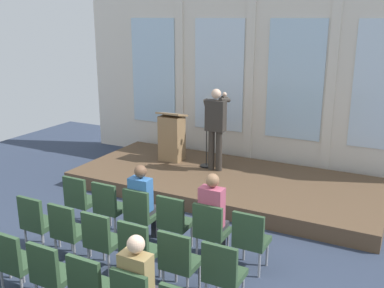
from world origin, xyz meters
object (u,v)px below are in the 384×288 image
Objects in this scene: mic_stand at (206,152)px; chair_r2_c3 at (91,285)px; audience_r2_c4 at (139,281)px; speaker at (216,123)px; chair_r1_c1 at (68,229)px; chair_r0_c5 at (250,237)px; chair_r2_c2 at (51,272)px; chair_r0_c4 at (211,228)px; chair_r1_c0 at (37,220)px; chair_r0_c0 at (80,198)px; lectern at (172,137)px; chair_r1_c3 at (138,248)px; chair_r1_c4 at (178,259)px; chair_r0_c2 at (140,212)px; chair_r2_c1 at (15,260)px; chair_r0_c3 at (174,220)px; chair_r1_c2 at (102,238)px; audience_r0_c2 at (143,199)px; chair_r0_c1 at (109,205)px; chair_r1_c5 at (223,271)px; audience_r0_c4 at (213,212)px.

mic_stand is 5.19m from chair_r2_c3.
chair_r2_c3 is 0.72× the size of audience_r2_c4.
speaker is 1.90× the size of chair_r2_c3.
mic_stand reaches higher than chair_r1_c1.
speaker is at bearing 122.39° from chair_r0_c5.
mic_stand is 3.83m from chair_r0_c5.
chair_r1_c1 is 1.00× the size of chair_r2_c2.
chair_r0_c4 is at bearing 57.57° from chair_r2_c2.
chair_r2_c2 is (1.25, -0.98, 0.00)m from chair_r1_c0.
mic_stand reaches higher than chair_r0_c4.
chair_r1_c0 is at bearing -90.00° from chair_r0_c0.
chair_r1_c3 is at bearing -65.90° from lectern.
chair_r1_c3 is 1.00× the size of chair_r1_c4.
audience_r2_c4 is at bearing -37.01° from chair_r0_c0.
lectern is 1.23× the size of chair_r0_c2.
chair_r0_c0 is 1.16m from chair_r1_c1.
lectern is at bearing 96.95° from chair_r2_c1.
chair_r0_c3 is 2.11m from chair_r1_c0.
chair_r1_c2 is (0.06, -4.02, -0.81)m from speaker.
audience_r0_c2 reaches higher than chair_r0_c3.
chair_r0_c1 is at bearing -78.90° from lectern.
chair_r1_c0 is 2.11m from chair_r2_c3.
chair_r1_c5 is at bearing 21.48° from chair_r2_c1.
chair_r0_c4 is 0.24m from audience_r0_c4.
chair_r1_c4 is at bearing -90.00° from audience_r0_c4.
chair_r1_c2 is 1.25m from chair_r1_c4.
chair_r0_c2 and chair_r2_c3 have the same top height.
chair_r2_c2 is at bearing -89.30° from speaker.
lectern reaches higher than chair_r0_c0.
lectern reaches higher than chair_r0_c5.
lectern is 1.23× the size of chair_r1_c5.
audience_r0_c4 is at bearing 2.41° from chair_r0_c1.
chair_r0_c1 and chair_r1_c5 have the same top height.
chair_r2_c1 is at bearing 180.00° from chair_r2_c3.
chair_r1_c5 is at bearing -59.53° from audience_r0_c4.
audience_r0_c4 is at bearing 3.61° from chair_r0_c2.
lectern is 5.24m from chair_r1_c5.
chair_r0_c3 is 1.16m from chair_r1_c2.
chair_r0_c0 and chair_r1_c5 have the same top height.
chair_r0_c1 is 1.00× the size of chair_r0_c4.
audience_r0_c4 is 2.14m from chair_r2_c3.
chair_r1_c5 is 2.11m from chair_r2_c2.
speaker is at bearing -8.23° from lectern.
chair_r0_c1 is at bearing 90.00° from chair_r2_c1.
speaker is at bearing -20.28° from mic_stand.
lectern is at bearing 128.56° from audience_r0_c4.
chair_r1_c4 is at bearing 0.00° from chair_r1_c0.
audience_r0_c2 is (1.25, -3.13, -0.13)m from lectern.
chair_r0_c2 is at bearing 90.00° from chair_r2_c2.
chair_r0_c0 is 0.62m from chair_r0_c1.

